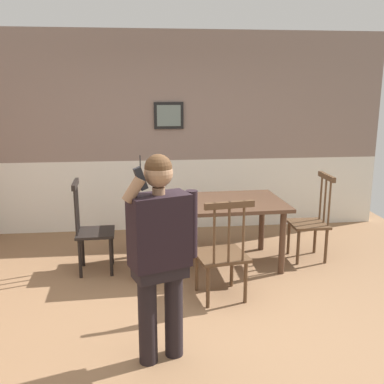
{
  "coord_description": "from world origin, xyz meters",
  "views": [
    {
      "loc": [
        -0.41,
        -3.55,
        2.05
      ],
      "look_at": [
        -0.01,
        0.08,
        1.18
      ],
      "focal_mm": 42.21,
      "sensor_mm": 36.0,
      "label": 1
    }
  ],
  "objects_px": {
    "chair_near_window": "(92,230)",
    "chair_at_table_head": "(222,253)",
    "dining_table": "(206,209)",
    "chair_by_doorway": "(311,221)",
    "person_figure": "(161,247)"
  },
  "relations": [
    {
      "from": "dining_table",
      "to": "chair_near_window",
      "type": "distance_m",
      "value": 1.29
    },
    {
      "from": "person_figure",
      "to": "chair_by_doorway",
      "type": "bearing_deg",
      "value": -155.55
    },
    {
      "from": "chair_near_window",
      "to": "chair_by_doorway",
      "type": "height_order",
      "value": "chair_near_window"
    },
    {
      "from": "dining_table",
      "to": "chair_by_doorway",
      "type": "height_order",
      "value": "chair_by_doorway"
    },
    {
      "from": "chair_at_table_head",
      "to": "person_figure",
      "type": "height_order",
      "value": "person_figure"
    },
    {
      "from": "chair_by_doorway",
      "to": "person_figure",
      "type": "bearing_deg",
      "value": 134.41
    },
    {
      "from": "dining_table",
      "to": "chair_near_window",
      "type": "relative_size",
      "value": 1.75
    },
    {
      "from": "chair_by_doorway",
      "to": "chair_at_table_head",
      "type": "relative_size",
      "value": 1.01
    },
    {
      "from": "chair_near_window",
      "to": "chair_at_table_head",
      "type": "relative_size",
      "value": 1.01
    },
    {
      "from": "dining_table",
      "to": "chair_at_table_head",
      "type": "height_order",
      "value": "chair_at_table_head"
    },
    {
      "from": "chair_near_window",
      "to": "person_figure",
      "type": "relative_size",
      "value": 0.65
    },
    {
      "from": "chair_near_window",
      "to": "chair_by_doorway",
      "type": "relative_size",
      "value": 1.0
    },
    {
      "from": "chair_by_doorway",
      "to": "person_figure",
      "type": "xyz_separation_m",
      "value": [
        -1.86,
        -1.85,
        0.43
      ]
    },
    {
      "from": "chair_near_window",
      "to": "chair_at_table_head",
      "type": "distance_m",
      "value": 1.55
    },
    {
      "from": "chair_by_doorway",
      "to": "chair_near_window",
      "type": "bearing_deg",
      "value": 91.95
    }
  ]
}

